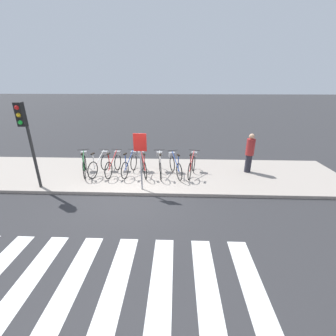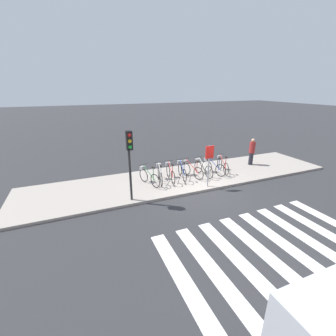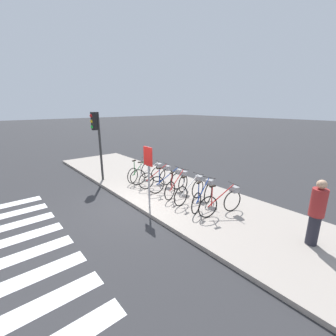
% 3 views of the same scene
% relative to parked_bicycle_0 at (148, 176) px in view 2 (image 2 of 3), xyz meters
% --- Properties ---
extents(ground_plane, '(120.00, 120.00, 0.00)m').
position_rel_parked_bicycle_0_xyz_m(ground_plane, '(2.19, -1.67, -0.56)').
color(ground_plane, '#2D2D30').
extents(sidewalk, '(16.82, 3.64, 0.12)m').
position_rel_parked_bicycle_0_xyz_m(sidewalk, '(2.19, 0.15, -0.50)').
color(sidewalk, '#9E9389').
rests_on(sidewalk, ground_plane).
extents(parked_bicycle_0, '(0.66, 1.57, 1.01)m').
position_rel_parked_bicycle_0_xyz_m(parked_bicycle_0, '(0.00, 0.00, 0.00)').
color(parked_bicycle_0, black).
rests_on(parked_bicycle_0, sidewalk).
extents(parked_bicycle_1, '(0.54, 1.61, 1.01)m').
position_rel_parked_bicycle_0_xyz_m(parked_bicycle_1, '(0.65, 0.06, 0.00)').
color(parked_bicycle_1, black).
rests_on(parked_bicycle_1, sidewalk).
extents(parked_bicycle_2, '(0.46, 1.63, 1.01)m').
position_rel_parked_bicycle_0_xyz_m(parked_bicycle_2, '(1.22, 0.08, 0.00)').
color(parked_bicycle_2, black).
rests_on(parked_bicycle_2, sidewalk).
extents(parked_bicycle_3, '(0.50, 1.62, 1.01)m').
position_rel_parked_bicycle_0_xyz_m(parked_bicycle_3, '(1.90, 0.09, 0.00)').
color(parked_bicycle_3, black).
rests_on(parked_bicycle_3, sidewalk).
extents(parked_bicycle_4, '(0.62, 1.59, 1.01)m').
position_rel_parked_bicycle_0_xyz_m(parked_bicycle_4, '(2.43, 0.07, 0.00)').
color(parked_bicycle_4, black).
rests_on(parked_bicycle_4, sidewalk).
extents(parked_bicycle_5, '(0.46, 1.64, 1.01)m').
position_rel_parked_bicycle_0_xyz_m(parked_bicycle_5, '(3.14, 0.05, 0.00)').
color(parked_bicycle_5, black).
rests_on(parked_bicycle_5, sidewalk).
extents(parked_bicycle_6, '(0.64, 1.58, 1.01)m').
position_rel_parked_bicycle_0_xyz_m(parked_bicycle_6, '(3.75, 0.01, 0.00)').
color(parked_bicycle_6, black).
rests_on(parked_bicycle_6, sidewalk).
extents(parked_bicycle_7, '(0.54, 1.61, 1.01)m').
position_rel_parked_bicycle_0_xyz_m(parked_bicycle_7, '(4.47, 0.09, 0.00)').
color(parked_bicycle_7, black).
rests_on(parked_bicycle_7, sidewalk).
extents(pedestrian, '(0.34, 0.34, 1.65)m').
position_rel_parked_bicycle_0_xyz_m(pedestrian, '(6.85, 0.44, 0.42)').
color(pedestrian, '#23232D').
rests_on(pedestrian, sidewalk).
extents(traffic_light, '(0.24, 0.40, 3.02)m').
position_rel_parked_bicycle_0_xyz_m(traffic_light, '(-1.17, -1.44, 1.74)').
color(traffic_light, '#2D2D2D').
rests_on(traffic_light, sidewalk).
extents(sign_post, '(0.44, 0.07, 2.04)m').
position_rel_parked_bicycle_0_xyz_m(sign_post, '(2.59, -1.38, 0.95)').
color(sign_post, '#99999E').
rests_on(sign_post, sidewalk).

